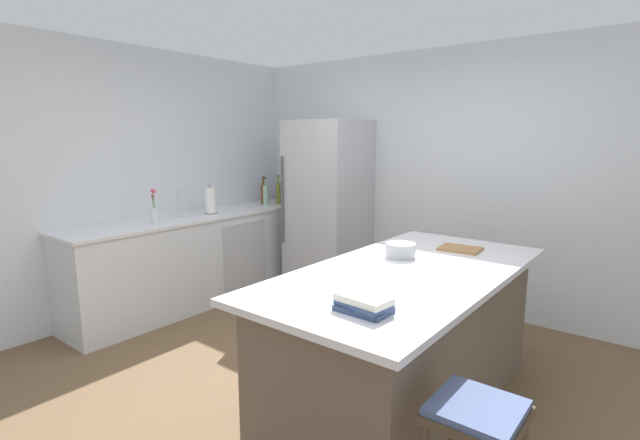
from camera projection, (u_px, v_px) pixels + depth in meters
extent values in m
plane|color=brown|center=(312.00, 393.00, 3.16)|extent=(7.20, 7.20, 0.00)
cube|color=silver|center=(452.00, 180.00, 4.67)|extent=(6.00, 0.10, 2.60)
cube|color=silver|center=(114.00, 183.00, 4.43)|extent=(0.10, 6.00, 2.60)
cube|color=silver|center=(201.00, 259.00, 4.91)|extent=(0.61, 2.80, 0.90)
cube|color=silver|center=(199.00, 216.00, 4.82)|extent=(0.64, 2.83, 0.03)
cube|color=#B2B5BA|center=(245.00, 257.00, 4.99)|extent=(0.01, 0.60, 0.76)
cube|color=brown|center=(405.00, 341.00, 2.98)|extent=(0.93, 2.02, 0.87)
cube|color=silver|center=(408.00, 273.00, 2.90)|extent=(1.09, 2.22, 0.04)
cube|color=#B7BABF|center=(328.00, 207.00, 5.18)|extent=(0.77, 0.73, 1.91)
cylinder|color=#4C4C51|center=(282.00, 200.00, 5.08)|extent=(0.02, 0.02, 0.96)
cube|color=#473828|center=(476.00, 415.00, 1.86)|extent=(0.36, 0.36, 0.04)
cube|color=#47567F|center=(477.00, 407.00, 1.86)|extent=(0.34, 0.34, 0.03)
cylinder|color=silver|center=(179.00, 216.00, 4.71)|extent=(0.05, 0.05, 0.02)
cylinder|color=silver|center=(178.00, 201.00, 4.68)|extent=(0.02, 0.02, 0.28)
cylinder|color=silver|center=(181.00, 190.00, 4.62)|extent=(0.14, 0.02, 0.02)
cylinder|color=silver|center=(154.00, 215.00, 4.34)|extent=(0.07, 0.07, 0.15)
cylinder|color=#4C7F3D|center=(154.00, 207.00, 4.34)|extent=(0.01, 0.03, 0.19)
sphere|color=#DB4C66|center=(153.00, 196.00, 4.32)|extent=(0.04, 0.04, 0.04)
cylinder|color=#4C7F3D|center=(153.00, 204.00, 4.32)|extent=(0.01, 0.02, 0.25)
sphere|color=#DB4C66|center=(152.00, 190.00, 4.30)|extent=(0.04, 0.04, 0.04)
cylinder|color=#4C7F3D|center=(155.00, 204.00, 4.32)|extent=(0.01, 0.04, 0.24)
sphere|color=#DB4C66|center=(154.00, 191.00, 4.30)|extent=(0.04, 0.04, 0.04)
cylinder|color=gray|center=(211.00, 213.00, 4.90)|extent=(0.14, 0.14, 0.01)
cylinder|color=white|center=(210.00, 200.00, 4.87)|extent=(0.11, 0.11, 0.26)
cylinder|color=gray|center=(210.00, 186.00, 4.85)|extent=(0.02, 0.02, 0.04)
cylinder|color=#994C23|center=(284.00, 193.00, 5.80)|extent=(0.06, 0.06, 0.21)
cylinder|color=#994C23|center=(284.00, 183.00, 5.78)|extent=(0.03, 0.03, 0.06)
cylinder|color=black|center=(284.00, 180.00, 5.77)|extent=(0.03, 0.03, 0.01)
cylinder|color=red|center=(281.00, 196.00, 5.72)|extent=(0.05, 0.05, 0.17)
cylinder|color=red|center=(281.00, 187.00, 5.70)|extent=(0.02, 0.02, 0.05)
cylinder|color=black|center=(281.00, 184.00, 5.70)|extent=(0.02, 0.02, 0.01)
cylinder|color=olive|center=(278.00, 193.00, 5.60)|extent=(0.06, 0.06, 0.25)
cylinder|color=olive|center=(278.00, 180.00, 5.57)|extent=(0.02, 0.02, 0.08)
cylinder|color=black|center=(278.00, 176.00, 5.56)|extent=(0.02, 0.02, 0.01)
cylinder|color=brown|center=(264.00, 194.00, 5.62)|extent=(0.08, 0.08, 0.23)
cylinder|color=brown|center=(264.00, 181.00, 5.59)|extent=(0.04, 0.04, 0.08)
cylinder|color=black|center=(264.00, 177.00, 5.58)|extent=(0.04, 0.04, 0.01)
cylinder|color=#8CB79E|center=(266.00, 195.00, 5.48)|extent=(0.07, 0.07, 0.24)
cylinder|color=#8CB79E|center=(266.00, 182.00, 5.45)|extent=(0.02, 0.02, 0.08)
cylinder|color=black|center=(265.00, 178.00, 5.44)|extent=(0.03, 0.03, 0.01)
cube|color=#334770|center=(363.00, 309.00, 2.20)|extent=(0.25, 0.16, 0.02)
cube|color=#334770|center=(364.00, 304.00, 2.19)|extent=(0.27, 0.19, 0.02)
cube|color=silver|center=(364.00, 299.00, 2.19)|extent=(0.27, 0.17, 0.03)
cylinder|color=#B2B5BA|center=(401.00, 250.00, 3.19)|extent=(0.21, 0.21, 0.10)
cube|color=#9E7042|center=(460.00, 249.00, 3.40)|extent=(0.30, 0.24, 0.02)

